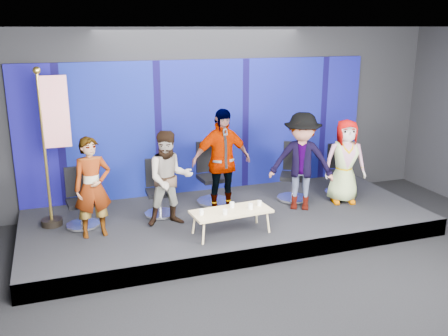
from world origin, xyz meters
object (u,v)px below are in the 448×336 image
Objects in this scene: panelist_c at (221,161)px; mug_d at (251,206)px; coffee_table at (231,212)px; flag_stand at (53,144)px; panelist_a at (92,187)px; mug_a at (201,212)px; mug_e at (259,203)px; panelist_e at (345,161)px; chair_e at (338,178)px; panelist_b at (170,179)px; panelist_d at (302,162)px; mug_c at (232,205)px; chair_a at (81,207)px; chair_b at (159,197)px; chair_d at (294,181)px; mug_b at (225,212)px; chair_c at (212,183)px.

mug_d is (0.14, -1.02, -0.50)m from panelist_c.
flag_stand is at bearing 153.49° from coffee_table.
panelist_a reaches higher than mug_a.
mug_a is 1.01m from mug_e.
chair_e is at bearing 83.99° from panelist_e.
panelist_c is (1.00, 0.28, 0.13)m from panelist_b.
mug_c is at bearing -130.30° from panelist_d.
panelist_a reaches higher than chair_a.
chair_b is (1.16, 0.56, -0.48)m from panelist_a.
panelist_b is (0.08, -0.49, 0.47)m from chair_b.
panelist_b is 1.41m from mug_d.
mug_a is at bearing -177.18° from coffee_table.
panelist_e is at bearing 1.85° from chair_d.
chair_e is 0.37× the size of flag_stand.
chair_d is (3.76, 0.52, -0.44)m from panelist_a.
panelist_a is at bearing 157.08° from mug_a.
panelist_c is 1.26m from mug_b.
panelist_d is (2.49, -0.53, 0.56)m from chair_b.
mug_c is at bearing 171.12° from mug_e.
panelist_a is 3.64m from panelist_d.
chair_c is 2.94m from flag_stand.
panelist_a is 4.58m from panelist_e.
chair_b is 0.63× the size of panelist_e.
panelist_c is 1.44m from panelist_d.
chair_b is 1.82m from mug_e.
panelist_b reaches higher than panelist_e.
mug_d reaches higher than mug_b.
mug_b is at bearing -139.82° from chair_e.
mug_e is (0.51, 0.05, 0.07)m from coffee_table.
chair_b is 1.29m from mug_a.
mug_a is at bearing -144.02° from chair_e.
panelist_c reaches higher than panelist_b.
chair_e is 2.46m from mug_e.
mug_e is at bearing 25.25° from mug_d.
panelist_a is at bearing -75.35° from chair_a.
mug_e is at bearing 4.30° from mug_a.
mug_d reaches higher than coffee_table.
chair_c is 2.54m from chair_e.
mug_d is at bearing -7.34° from coffee_table.
panelist_d reaches higher than panelist_b.
mug_e is at bearing -18.48° from panelist_a.
panelist_b is 1.14m from mug_b.
mug_d is 0.21m from mug_e.
mug_c is at bearing 147.68° from mug_d.
mug_c is at bearing -25.69° from flag_stand.
mug_e is (2.75, -1.05, 0.11)m from chair_a.
mug_c is (0.56, 0.15, 0.00)m from mug_a.
panelist_a reaches higher than mug_d.
mug_e reaches higher than coffee_table.
chair_b is 11.78× the size of mug_e.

